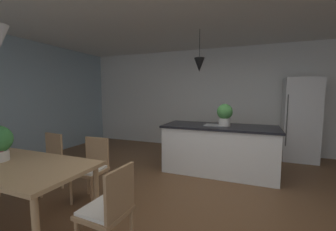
{
  "coord_description": "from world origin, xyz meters",
  "views": [
    {
      "loc": [
        0.66,
        -2.62,
        1.5
      ],
      "look_at": [
        -0.5,
        0.32,
        1.17
      ],
      "focal_mm": 22.71,
      "sensor_mm": 36.0,
      "label": 1
    }
  ],
  "objects_px": {
    "chair_far_left": "(47,160)",
    "potted_plant_on_island": "(225,114)",
    "dining_table": "(9,168)",
    "chair_far_right": "(92,167)",
    "kitchen_island": "(219,148)",
    "refrigerator": "(300,119)",
    "chair_kitchen_end": "(109,209)"
  },
  "relations": [
    {
      "from": "kitchen_island",
      "to": "refrigerator",
      "type": "relative_size",
      "value": 1.13
    },
    {
      "from": "dining_table",
      "to": "chair_kitchen_end",
      "type": "xyz_separation_m",
      "value": [
        1.35,
        -0.0,
        -0.19
      ]
    },
    {
      "from": "chair_far_right",
      "to": "kitchen_island",
      "type": "height_order",
      "value": "kitchen_island"
    },
    {
      "from": "kitchen_island",
      "to": "refrigerator",
      "type": "distance_m",
      "value": 2.18
    },
    {
      "from": "dining_table",
      "to": "chair_far_left",
      "type": "xyz_separation_m",
      "value": [
        -0.43,
        0.81,
        -0.19
      ]
    },
    {
      "from": "chair_far_left",
      "to": "kitchen_island",
      "type": "relative_size",
      "value": 0.42
    },
    {
      "from": "chair_far_left",
      "to": "kitchen_island",
      "type": "height_order",
      "value": "kitchen_island"
    },
    {
      "from": "chair_far_left",
      "to": "potted_plant_on_island",
      "type": "height_order",
      "value": "potted_plant_on_island"
    },
    {
      "from": "chair_far_left",
      "to": "chair_kitchen_end",
      "type": "height_order",
      "value": "same"
    },
    {
      "from": "potted_plant_on_island",
      "to": "chair_far_right",
      "type": "bearing_deg",
      "value": -132.58
    },
    {
      "from": "dining_table",
      "to": "chair_far_left",
      "type": "distance_m",
      "value": 0.94
    },
    {
      "from": "kitchen_island",
      "to": "potted_plant_on_island",
      "type": "distance_m",
      "value": 0.67
    },
    {
      "from": "chair_far_right",
      "to": "dining_table",
      "type": "bearing_deg",
      "value": -118.23
    },
    {
      "from": "chair_far_right",
      "to": "chair_far_left",
      "type": "bearing_deg",
      "value": -179.99
    },
    {
      "from": "chair_far_right",
      "to": "refrigerator",
      "type": "xyz_separation_m",
      "value": [
        3.09,
        3.18,
        0.45
      ]
    },
    {
      "from": "chair_far_left",
      "to": "chair_kitchen_end",
      "type": "distance_m",
      "value": 1.96
    },
    {
      "from": "chair_kitchen_end",
      "to": "kitchen_island",
      "type": "bearing_deg",
      "value": 76.74
    },
    {
      "from": "chair_kitchen_end",
      "to": "refrigerator",
      "type": "height_order",
      "value": "refrigerator"
    },
    {
      "from": "chair_kitchen_end",
      "to": "chair_far_right",
      "type": "distance_m",
      "value": 1.22
    },
    {
      "from": "dining_table",
      "to": "chair_far_right",
      "type": "height_order",
      "value": "chair_far_right"
    },
    {
      "from": "refrigerator",
      "to": "potted_plant_on_island",
      "type": "bearing_deg",
      "value": -135.84
    },
    {
      "from": "kitchen_island",
      "to": "potted_plant_on_island",
      "type": "xyz_separation_m",
      "value": [
        0.09,
        -0.0,
        0.66
      ]
    },
    {
      "from": "dining_table",
      "to": "refrigerator",
      "type": "bearing_deg",
      "value": 48.61
    },
    {
      "from": "chair_kitchen_end",
      "to": "chair_far_right",
      "type": "xyz_separation_m",
      "value": [
        -0.91,
        0.82,
        0.0
      ]
    },
    {
      "from": "chair_kitchen_end",
      "to": "potted_plant_on_island",
      "type": "height_order",
      "value": "potted_plant_on_island"
    },
    {
      "from": "chair_far_left",
      "to": "potted_plant_on_island",
      "type": "relative_size",
      "value": 2.12
    },
    {
      "from": "dining_table",
      "to": "kitchen_island",
      "type": "xyz_separation_m",
      "value": [
        1.95,
        2.56,
        -0.21
      ]
    },
    {
      "from": "chair_kitchen_end",
      "to": "chair_far_right",
      "type": "height_order",
      "value": "same"
    },
    {
      "from": "dining_table",
      "to": "chair_kitchen_end",
      "type": "relative_size",
      "value": 2.24
    },
    {
      "from": "chair_far_right",
      "to": "kitchen_island",
      "type": "bearing_deg",
      "value": 49.06
    },
    {
      "from": "dining_table",
      "to": "chair_far_right",
      "type": "bearing_deg",
      "value": 61.77
    },
    {
      "from": "kitchen_island",
      "to": "chair_far_right",
      "type": "bearing_deg",
      "value": -130.94
    }
  ]
}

